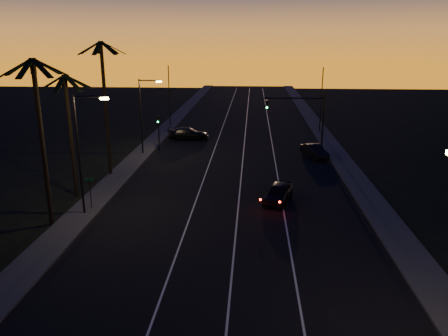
# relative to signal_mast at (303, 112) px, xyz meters

# --- Properties ---
(road) EXTENTS (20.00, 170.00, 0.01)m
(road) POSITION_rel_signal_mast_xyz_m (-7.14, -9.99, -4.78)
(road) COLOR black
(road) RESTS_ON ground
(sidewalk_left) EXTENTS (2.40, 170.00, 0.16)m
(sidewalk_left) POSITION_rel_signal_mast_xyz_m (-18.34, -9.99, -4.70)
(sidewalk_left) COLOR #363634
(sidewalk_left) RESTS_ON ground
(sidewalk_right) EXTENTS (2.40, 170.00, 0.16)m
(sidewalk_right) POSITION_rel_signal_mast_xyz_m (4.06, -9.99, -4.70)
(sidewalk_right) COLOR #363634
(sidewalk_right) RESTS_ON ground
(lane_stripe_left) EXTENTS (0.12, 160.00, 0.01)m
(lane_stripe_left) POSITION_rel_signal_mast_xyz_m (-10.14, -9.99, -4.76)
(lane_stripe_left) COLOR silver
(lane_stripe_left) RESTS_ON road
(lane_stripe_mid) EXTENTS (0.12, 160.00, 0.01)m
(lane_stripe_mid) POSITION_rel_signal_mast_xyz_m (-6.64, -9.99, -4.76)
(lane_stripe_mid) COLOR silver
(lane_stripe_mid) RESTS_ON road
(lane_stripe_right) EXTENTS (0.12, 160.00, 0.01)m
(lane_stripe_right) POSITION_rel_signal_mast_xyz_m (-3.14, -9.99, -4.76)
(lane_stripe_right) COLOR silver
(lane_stripe_right) RESTS_ON road
(palm_near) EXTENTS (4.25, 4.16, 11.53)m
(palm_near) POSITION_rel_signal_mast_xyz_m (-19.74, -21.99, 2.29)
(palm_near) COLOR black
(palm_near) RESTS_ON ground
(palm_mid) EXTENTS (4.25, 4.16, 10.03)m
(palm_mid) POSITION_rel_signal_mast_xyz_m (-20.34, -15.99, 1.47)
(palm_mid) COLOR black
(palm_mid) RESTS_ON ground
(palm_far) EXTENTS (4.25, 4.16, 12.53)m
(palm_far) POSITION_rel_signal_mast_xyz_m (-19.34, -9.99, 2.83)
(palm_far) COLOR black
(palm_far) RESTS_ON ground
(streetlight_left_near) EXTENTS (2.55, 0.26, 9.00)m
(streetlight_left_near) POSITION_rel_signal_mast_xyz_m (-17.84, -19.99, 0.54)
(streetlight_left_near) COLOR black
(streetlight_left_near) RESTS_ON ground
(streetlight_left_far) EXTENTS (2.55, 0.26, 8.50)m
(streetlight_left_far) POSITION_rel_signal_mast_xyz_m (-17.82, -1.99, 0.28)
(streetlight_left_far) COLOR black
(streetlight_left_far) RESTS_ON ground
(street_sign) EXTENTS (0.70, 0.06, 2.60)m
(street_sign) POSITION_rel_signal_mast_xyz_m (-17.94, -18.99, -3.13)
(street_sign) COLOR black
(street_sign) RESTS_ON ground
(signal_mast) EXTENTS (7.10, 0.41, 7.00)m
(signal_mast) POSITION_rel_signal_mast_xyz_m (0.00, 0.00, 0.00)
(signal_mast) COLOR black
(signal_mast) RESTS_ON ground
(signal_post) EXTENTS (0.28, 0.37, 4.20)m
(signal_post) POSITION_rel_signal_mast_xyz_m (-16.64, -0.01, -1.89)
(signal_post) COLOR black
(signal_post) RESTS_ON ground
(far_pole_left) EXTENTS (0.14, 0.14, 9.00)m
(far_pole_left) POSITION_rel_signal_mast_xyz_m (-18.14, 15.01, -0.28)
(far_pole_left) COLOR black
(far_pole_left) RESTS_ON ground
(far_pole_right) EXTENTS (0.14, 0.14, 9.00)m
(far_pole_right) POSITION_rel_signal_mast_xyz_m (3.86, 12.01, -0.28)
(far_pole_right) COLOR black
(far_pole_right) RESTS_ON ground
(lead_car) EXTENTS (3.05, 5.18, 1.50)m
(lead_car) POSITION_rel_signal_mast_xyz_m (-3.47, -16.30, -4.02)
(lead_car) COLOR black
(lead_car) RESTS_ON road
(right_car) EXTENTS (2.90, 4.63, 1.44)m
(right_car) POSITION_rel_signal_mast_xyz_m (1.30, -2.14, -4.05)
(right_car) COLOR black
(right_car) RESTS_ON road
(cross_car) EXTENTS (5.51, 2.61, 1.55)m
(cross_car) POSITION_rel_signal_mast_xyz_m (-14.01, 5.91, -3.99)
(cross_car) COLOR black
(cross_car) RESTS_ON road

